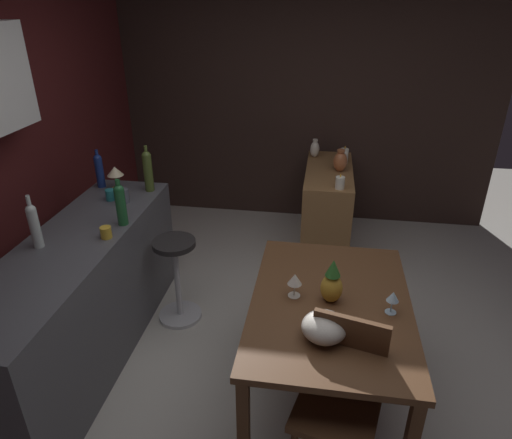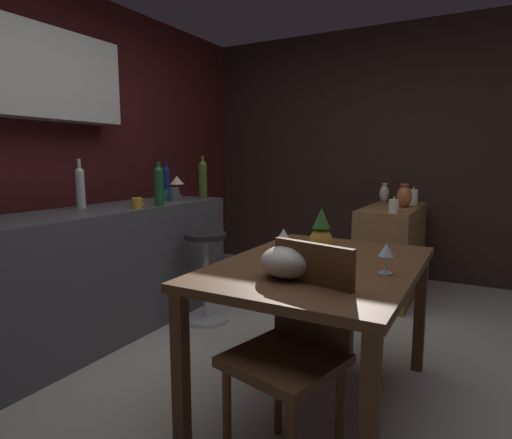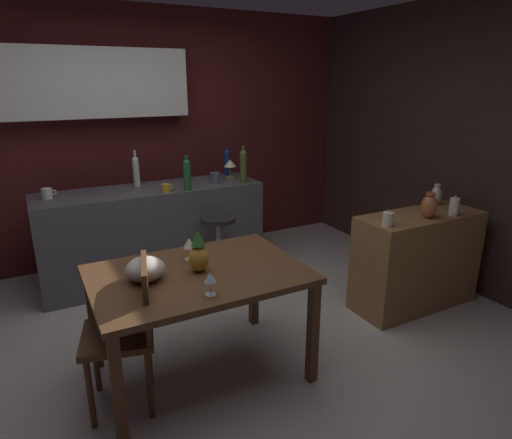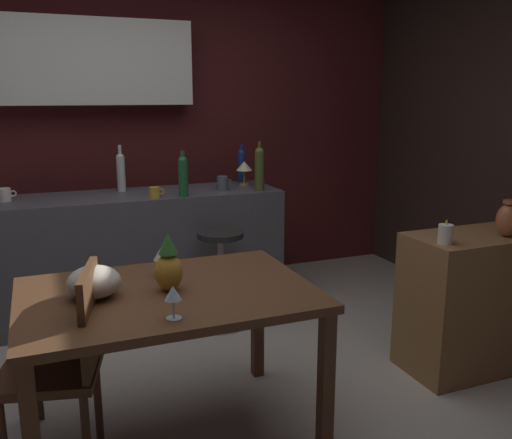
{
  "view_description": "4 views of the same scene",
  "coord_description": "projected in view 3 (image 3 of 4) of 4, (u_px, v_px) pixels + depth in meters",
  "views": [
    {
      "loc": [
        -2.3,
        -0.13,
        2.32
      ],
      "look_at": [
        0.78,
        0.35,
        0.76
      ],
      "focal_mm": 31.78,
      "sensor_mm": 36.0,
      "label": 1
    },
    {
      "loc": [
        -2.1,
        -0.93,
        1.25
      ],
      "look_at": [
        0.73,
        0.62,
        0.78
      ],
      "focal_mm": 29.76,
      "sensor_mm": 36.0,
      "label": 2
    },
    {
      "loc": [
        -1.01,
        -2.61,
        1.88
      ],
      "look_at": [
        0.61,
        0.44,
        0.78
      ],
      "focal_mm": 30.8,
      "sensor_mm": 36.0,
      "label": 3
    },
    {
      "loc": [
        -0.66,
        -2.56,
        1.6
      ],
      "look_at": [
        0.6,
        0.59,
        0.83
      ],
      "focal_mm": 38.52,
      "sensor_mm": 36.0,
      "label": 4
    }
  ],
  "objects": [
    {
      "name": "cup_slate",
      "position": [
        216.0,
        178.0,
        4.33
      ],
      "size": [
        0.12,
        0.08,
        0.11
      ],
      "color": "#515660",
      "rests_on": "kitchen_counter"
    },
    {
      "name": "wine_bottle_olive",
      "position": [
        243.0,
        165.0,
        4.32
      ],
      "size": [
        0.07,
        0.07,
        0.37
      ],
      "color": "#475623",
      "rests_on": "kitchen_counter"
    },
    {
      "name": "fruit_bowl",
      "position": [
        145.0,
        269.0,
        2.6
      ],
      "size": [
        0.23,
        0.23,
        0.14
      ],
      "primitive_type": "ellipsoid",
      "color": "beige",
      "rests_on": "dining_table"
    },
    {
      "name": "cup_teal",
      "position": [
        214.0,
        177.0,
        4.45
      ],
      "size": [
        0.11,
        0.07,
        0.08
      ],
      "color": "teal",
      "rests_on": "kitchen_counter"
    },
    {
      "name": "wine_glass_left",
      "position": [
        189.0,
        244.0,
        2.88
      ],
      "size": [
        0.08,
        0.08,
        0.15
      ],
      "color": "silver",
      "rests_on": "dining_table"
    },
    {
      "name": "sideboard_cabinet",
      "position": [
        416.0,
        260.0,
        3.74
      ],
      "size": [
        1.1,
        0.44,
        0.82
      ],
      "primitive_type": "cube",
      "color": "olive",
      "rests_on": "ground_plane"
    },
    {
      "name": "cup_mustard",
      "position": [
        166.0,
        188.0,
        4.0
      ],
      "size": [
        0.11,
        0.07,
        0.08
      ],
      "color": "gold",
      "rests_on": "kitchen_counter"
    },
    {
      "name": "wine_bottle_cobalt",
      "position": [
        227.0,
        161.0,
        4.68
      ],
      "size": [
        0.07,
        0.07,
        0.31
      ],
      "color": "navy",
      "rests_on": "kitchen_counter"
    },
    {
      "name": "pillar_candle_short",
      "position": [
        388.0,
        219.0,
        3.32
      ],
      "size": [
        0.08,
        0.08,
        0.13
      ],
      "color": "white",
      "rests_on": "sideboard_cabinet"
    },
    {
      "name": "counter_lamp",
      "position": [
        230.0,
        164.0,
        4.55
      ],
      "size": [
        0.13,
        0.13,
        0.19
      ],
      "color": "#A58447",
      "rests_on": "kitchen_counter"
    },
    {
      "name": "wine_bottle_clear",
      "position": [
        136.0,
        170.0,
        4.19
      ],
      "size": [
        0.06,
        0.06,
        0.35
      ],
      "color": "silver",
      "rests_on": "kitchen_counter"
    },
    {
      "name": "cup_white",
      "position": [
        47.0,
        193.0,
        3.78
      ],
      "size": [
        0.12,
        0.09,
        0.09
      ],
      "color": "white",
      "rests_on": "kitchen_counter"
    },
    {
      "name": "wall_kitchen_back",
      "position": [
        124.0,
        127.0,
        4.51
      ],
      "size": [
        5.2,
        0.33,
        2.6
      ],
      "color": "#4C1919",
      "rests_on": "ground_plane"
    },
    {
      "name": "bar_stool",
      "position": [
        219.0,
        250.0,
        4.08
      ],
      "size": [
        0.34,
        0.34,
        0.69
      ],
      "color": "#262323",
      "rests_on": "ground_plane"
    },
    {
      "name": "ground_plane",
      "position": [
        211.0,
        348.0,
        3.22
      ],
      "size": [
        9.0,
        9.0,
        0.0
      ],
      "primitive_type": "plane",
      "color": "#B7B2A8"
    },
    {
      "name": "chair_near_window",
      "position": [
        129.0,
        328.0,
        2.54
      ],
      "size": [
        0.48,
        0.48,
        0.91
      ],
      "color": "#56351E",
      "rests_on": "ground_plane"
    },
    {
      "name": "wall_side_right",
      "position": [
        441.0,
        143.0,
        4.22
      ],
      "size": [
        0.1,
        4.4,
        2.6
      ],
      "primitive_type": "cube",
      "color": "#33231E",
      "rests_on": "ground_plane"
    },
    {
      "name": "wine_glass_right",
      "position": [
        210.0,
        278.0,
        2.4
      ],
      "size": [
        0.07,
        0.07,
        0.14
      ],
      "color": "silver",
      "rests_on": "dining_table"
    },
    {
      "name": "vase_copper",
      "position": [
        429.0,
        206.0,
        3.49
      ],
      "size": [
        0.13,
        0.13,
        0.21
      ],
      "color": "#B26038",
      "rests_on": "sideboard_cabinet"
    },
    {
      "name": "kitchen_counter",
      "position": [
        154.0,
        233.0,
        4.29
      ],
      "size": [
        2.1,
        0.6,
        0.9
      ],
      "primitive_type": "cube",
      "color": "#4C4C51",
      "rests_on": "ground_plane"
    },
    {
      "name": "wine_bottle_green",
      "position": [
        187.0,
        173.0,
        4.03
      ],
      "size": [
        0.07,
        0.07,
        0.33
      ],
      "color": "#1E592D",
      "rests_on": "kitchen_counter"
    },
    {
      "name": "dining_table",
      "position": [
        199.0,
        284.0,
        2.75
      ],
      "size": [
        1.3,
        0.91,
        0.74
      ],
      "color": "#56351E",
      "rests_on": "ground_plane"
    },
    {
      "name": "pillar_candle_tall",
      "position": [
        454.0,
        207.0,
        3.57
      ],
      "size": [
        0.07,
        0.07,
        0.17
      ],
      "color": "white",
      "rests_on": "sideboard_cabinet"
    },
    {
      "name": "pineapple_centerpiece",
      "position": [
        199.0,
        254.0,
        2.7
      ],
      "size": [
        0.12,
        0.12,
        0.27
      ],
      "color": "gold",
      "rests_on": "dining_table"
    },
    {
      "name": "vase_ceramic_ivory",
      "position": [
        436.0,
        195.0,
        3.87
      ],
      "size": [
        0.09,
        0.09,
        0.19
      ],
      "color": "beige",
      "rests_on": "sideboard_cabinet"
    }
  ]
}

